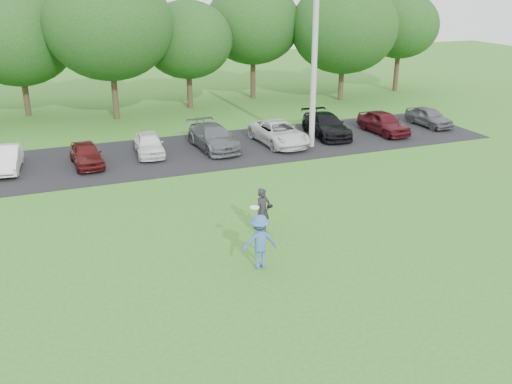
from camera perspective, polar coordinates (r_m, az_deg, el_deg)
ground at (r=16.89m, az=4.40°, el=-8.06°), size 100.00×100.00×0.00m
parking_lot at (r=28.26m, az=-7.09°, el=3.92°), size 32.00×6.50×0.03m
utility_pole at (r=28.30m, az=5.88°, el=13.80°), size 0.28×0.28×9.50m
frisbee_player at (r=16.80m, az=0.36°, el=-4.97°), size 1.11×0.68×1.93m
camera_bystander at (r=18.92m, az=0.70°, el=-1.98°), size 0.70×0.58×1.63m
parked_cars at (r=27.98m, az=-7.80°, el=4.98°), size 30.81×4.89×1.25m
tree_row at (r=37.06m, az=-9.11°, el=15.53°), size 42.39×9.85×8.64m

